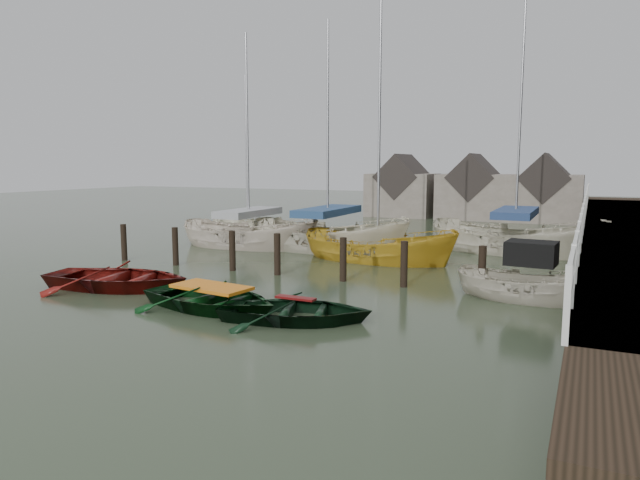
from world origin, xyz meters
The scene contains 13 objects.
ground centered at (0.00, 0.00, 0.00)m, with size 120.00×120.00×0.00m, color #2A3622.
pier centered at (9.48, 10.00, 0.71)m, with size 3.04×32.00×2.70m.
mooring_pilings centered at (-1.11, 3.00, 0.50)m, with size 13.72×0.22×1.80m.
far_sheds centered at (0.83, 26.00, 1.86)m, with size 14.00×4.08×4.39m.
rowboat_red centered at (-4.46, -0.87, 0.00)m, with size 3.17×4.44×0.92m, color #63120E.
rowboat_green centered at (-0.47, -1.67, 0.00)m, with size 2.83×3.97×0.82m, color black.
rowboat_dkgreen centered at (2.00, -1.74, 0.00)m, with size 2.60×3.64×0.75m, color black.
motorboat centered at (6.80, 2.81, 0.11)m, with size 4.07×1.82×2.37m.
sailboat_a centered at (-5.53, 8.05, 0.06)m, with size 6.83×2.79×10.56m.
sailboat_b centered at (-1.93, 8.63, 0.06)m, with size 7.57×3.18×10.99m.
sailboat_c centered at (0.88, 7.15, 0.01)m, with size 6.63×3.10×11.26m.
sailboat_d centered at (5.41, 11.41, 0.06)m, with size 7.79×4.21×11.80m.
sailboat_e centered at (-7.86, 11.56, 0.07)m, with size 5.64×3.78×9.13m.
Camera 1 is at (8.19, -13.39, 3.71)m, focal length 32.00 mm.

